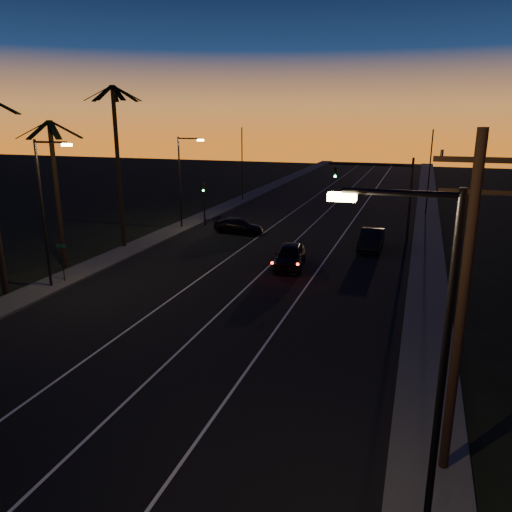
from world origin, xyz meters
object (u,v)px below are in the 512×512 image
(right_car, at_px, (371,239))
(cross_car, at_px, (239,226))
(utility_pole, at_px, (462,305))
(lead_car, at_px, (290,256))
(signal_mast, at_px, (382,183))

(right_car, xyz_separation_m, cross_car, (-12.05, 2.09, -0.14))
(utility_pole, height_order, cross_car, utility_pole)
(lead_car, xyz_separation_m, right_car, (4.94, 6.77, -0.02))
(signal_mast, distance_m, lead_car, 12.85)
(right_car, relative_size, cross_car, 1.01)
(lead_car, distance_m, cross_car, 11.36)
(utility_pole, distance_m, signal_mast, 30.33)
(signal_mast, bearing_deg, lead_car, -115.11)
(utility_pole, relative_size, lead_car, 1.78)
(lead_car, relative_size, right_car, 1.15)
(right_car, height_order, cross_car, right_car)
(utility_pole, height_order, lead_car, utility_pole)
(signal_mast, height_order, cross_car, signal_mast)
(signal_mast, xyz_separation_m, cross_car, (-12.30, -2.21, -4.10))
(lead_car, bearing_deg, utility_pole, -62.97)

